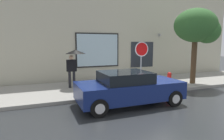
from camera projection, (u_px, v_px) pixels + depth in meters
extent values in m
plane|color=#282B2D|center=(160.00, 101.00, 8.27)|extent=(60.00, 60.00, 0.00)
cube|color=gray|center=(129.00, 85.00, 11.03)|extent=(20.00, 4.00, 0.15)
cube|color=beige|center=(113.00, 28.00, 12.87)|extent=(20.00, 0.40, 7.00)
cube|color=black|center=(98.00, 50.00, 12.42)|extent=(2.90, 0.06, 2.22)
cube|color=silver|center=(98.00, 50.00, 12.40)|extent=(2.74, 0.03, 2.06)
cube|color=#262B33|center=(142.00, 55.00, 13.69)|extent=(1.80, 0.04, 1.80)
cone|color=#99999E|center=(160.00, 35.00, 13.89)|extent=(0.22, 0.24, 0.24)
cube|color=navy|center=(129.00, 90.00, 7.68)|extent=(4.21, 1.83, 0.69)
cube|color=black|center=(125.00, 77.00, 7.53)|extent=(1.89, 1.61, 0.41)
cylinder|color=black|center=(151.00, 89.00, 9.05)|extent=(0.64, 0.22, 0.64)
cylinder|color=silver|center=(151.00, 89.00, 9.05)|extent=(0.35, 0.24, 0.35)
cylinder|color=black|center=(174.00, 98.00, 7.50)|extent=(0.64, 0.22, 0.64)
cylinder|color=silver|center=(174.00, 98.00, 7.50)|extent=(0.35, 0.24, 0.35)
cylinder|color=black|center=(87.00, 95.00, 7.93)|extent=(0.64, 0.22, 0.64)
cylinder|color=silver|center=(87.00, 95.00, 7.93)|extent=(0.35, 0.24, 0.35)
cylinder|color=black|center=(99.00, 108.00, 6.38)|extent=(0.64, 0.22, 0.64)
cylinder|color=silver|center=(99.00, 108.00, 6.38)|extent=(0.35, 0.24, 0.35)
cylinder|color=red|center=(169.00, 80.00, 10.36)|extent=(0.22, 0.22, 0.67)
sphere|color=#AD1814|center=(169.00, 74.00, 10.32)|extent=(0.23, 0.23, 0.23)
cylinder|color=#AD1814|center=(171.00, 80.00, 10.21)|extent=(0.09, 0.12, 0.09)
cylinder|color=#AD1814|center=(167.00, 79.00, 10.51)|extent=(0.09, 0.12, 0.09)
cylinder|color=red|center=(169.00, 86.00, 10.41)|extent=(0.30, 0.30, 0.06)
cylinder|color=black|center=(70.00, 80.00, 10.03)|extent=(0.14, 0.14, 0.87)
cylinder|color=black|center=(74.00, 79.00, 10.11)|extent=(0.14, 0.14, 0.87)
cube|color=black|center=(72.00, 66.00, 9.97)|extent=(0.51, 0.22, 0.62)
sphere|color=tan|center=(71.00, 57.00, 9.92)|extent=(0.24, 0.24, 0.24)
cylinder|color=#4C4C51|center=(76.00, 61.00, 10.02)|extent=(0.02, 0.02, 0.90)
cone|color=black|center=(76.00, 52.00, 9.96)|extent=(1.06, 1.06, 0.22)
cylinder|color=#4C3823|center=(194.00, 61.00, 11.10)|extent=(0.30, 0.30, 2.65)
ellipsoid|color=#33662D|center=(196.00, 25.00, 10.82)|extent=(2.55, 2.17, 1.91)
sphere|color=#33662D|center=(208.00, 31.00, 10.78)|extent=(1.40, 1.40, 1.40)
cylinder|color=gray|center=(141.00, 65.00, 9.87)|extent=(0.07, 0.07, 2.39)
cylinder|color=white|center=(142.00, 49.00, 9.72)|extent=(0.76, 0.02, 0.76)
cylinder|color=red|center=(142.00, 49.00, 9.71)|extent=(0.66, 0.02, 0.66)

